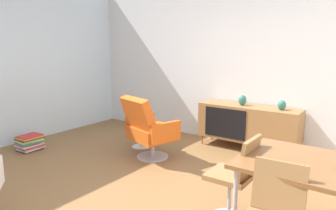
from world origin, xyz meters
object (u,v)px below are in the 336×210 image
at_px(vase_cobalt, 242,100).
at_px(lounge_chair_red, 148,128).
at_px(sideboard, 248,123).
at_px(fruit_bowl, 141,113).
at_px(vase_sculptural_dark, 282,105).
at_px(dining_chair_near_window, 236,175).
at_px(side_table_round, 141,128).
at_px(magazine_stack, 30,143).

height_order(vase_cobalt, lounge_chair_red, lounge_chair_red).
relative_size(sideboard, fruit_bowl, 8.00).
xyz_separation_m(vase_sculptural_dark, lounge_chair_red, (-1.55, -1.24, -0.33)).
distance_m(vase_cobalt, dining_chair_near_window, 2.27).
relative_size(vase_cobalt, side_table_round, 0.32).
bearing_deg(fruit_bowl, vase_sculptural_dark, 24.01).
bearing_deg(vase_sculptural_dark, side_table_round, -156.00).
xyz_separation_m(vase_sculptural_dark, fruit_bowl, (-2.00, -0.89, -0.23)).
distance_m(lounge_chair_red, magazine_stack, 2.00).
xyz_separation_m(lounge_chair_red, side_table_round, (-0.45, 0.35, -0.15)).
height_order(vase_cobalt, vase_sculptural_dark, vase_cobalt).
relative_size(side_table_round, fruit_bowl, 2.60).
bearing_deg(dining_chair_near_window, sideboard, 109.36).
distance_m(lounge_chair_red, fruit_bowl, 0.58).
distance_m(sideboard, vase_cobalt, 0.38).
height_order(side_table_round, fruit_bowl, fruit_bowl).
xyz_separation_m(vase_sculptural_dark, side_table_round, (-2.00, -0.89, -0.47)).
relative_size(vase_sculptural_dark, side_table_round, 0.28).
distance_m(dining_chair_near_window, side_table_round, 2.52).
distance_m(dining_chair_near_window, magazine_stack, 3.57).
bearing_deg(vase_cobalt, lounge_chair_red, -126.77).
distance_m(sideboard, lounge_chair_red, 1.62).
bearing_deg(dining_chair_near_window, side_table_round, 151.78).
height_order(sideboard, vase_sculptural_dark, vase_sculptural_dark).
relative_size(lounge_chair_red, fruit_bowl, 4.73).
relative_size(vase_cobalt, dining_chair_near_window, 0.19).
xyz_separation_m(sideboard, lounge_chair_red, (-1.04, -1.24, 0.03)).
bearing_deg(magazine_stack, lounge_chair_red, 25.32).
distance_m(vase_sculptural_dark, side_table_round, 2.24).
xyz_separation_m(sideboard, fruit_bowl, (-1.49, -0.89, 0.12)).
bearing_deg(vase_cobalt, dining_chair_near_window, -67.95).
height_order(fruit_bowl, magazine_stack, fruit_bowl).
distance_m(vase_sculptural_dark, lounge_chair_red, 2.01).
distance_m(side_table_round, magazine_stack, 1.80).
xyz_separation_m(lounge_chair_red, magazine_stack, (-1.78, -0.84, -0.35)).
relative_size(sideboard, vase_sculptural_dark, 10.87).
distance_m(dining_chair_near_window, lounge_chair_red, 1.96).
relative_size(vase_cobalt, vase_sculptural_dark, 1.13).
xyz_separation_m(vase_cobalt, lounge_chair_red, (-0.93, -1.24, -0.34)).
bearing_deg(fruit_bowl, dining_chair_near_window, -28.19).
distance_m(vase_cobalt, lounge_chair_red, 1.58).
distance_m(sideboard, dining_chair_near_window, 2.20).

